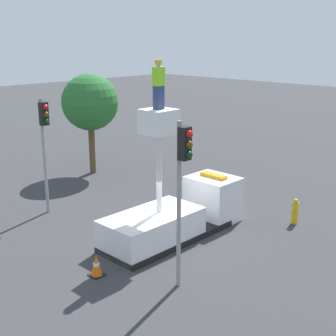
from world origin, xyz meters
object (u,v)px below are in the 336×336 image
object	(u,v)px
traffic_light_across	(44,133)
worker	(159,85)
fire_hydrant	(295,211)
bucket_truck	(176,214)
traffic_cone_rear	(96,266)
tree_left_bg	(90,103)
traffic_light_pole	(183,173)

from	to	relation	value
traffic_light_across	worker	bearing A→B (deg)	-78.11
traffic_light_across	fire_hydrant	bearing A→B (deg)	-52.70
bucket_truck	traffic_light_across	distance (m)	6.83
bucket_truck	traffic_cone_rear	size ratio (longest dim) A/B	8.64
tree_left_bg	traffic_cone_rear	bearing A→B (deg)	-126.57
worker	traffic_cone_rear	distance (m)	6.66
worker	tree_left_bg	distance (m)	10.68
traffic_light_pole	traffic_light_across	size ratio (longest dim) A/B	1.03
worker	traffic_light_across	distance (m)	6.45
bucket_truck	fire_hydrant	bearing A→B (deg)	-32.39
bucket_truck	traffic_cone_rear	distance (m)	4.32
worker	traffic_light_pole	size ratio (longest dim) A/B	0.32
bucket_truck	traffic_light_pole	size ratio (longest dim) A/B	1.21
traffic_light_across	traffic_cone_rear	world-z (taller)	traffic_light_across
bucket_truck	traffic_light_pole	bearing A→B (deg)	-134.12
traffic_light_pole	traffic_light_across	bearing A→B (deg)	85.72
worker	fire_hydrant	xyz separation A→B (m)	(5.38, -2.82, -5.56)
traffic_light_pole	fire_hydrant	bearing A→B (deg)	0.61
worker	traffic_cone_rear	xyz separation A→B (m)	(-3.34, -0.36, -5.75)
traffic_light_pole	traffic_light_across	world-z (taller)	traffic_light_pole
fire_hydrant	traffic_cone_rear	distance (m)	9.06
bucket_truck	traffic_light_across	xyz separation A→B (m)	(-2.16, 5.85, 2.77)
traffic_light_pole	traffic_cone_rear	bearing A→B (deg)	119.72
bucket_truck	fire_hydrant	world-z (taller)	bucket_truck
fire_hydrant	tree_left_bg	xyz separation A→B (m)	(-1.28, 12.49, 3.58)
traffic_cone_rear	fire_hydrant	bearing A→B (deg)	-15.79
traffic_light_across	fire_hydrant	size ratio (longest dim) A/B	4.64
traffic_light_across	fire_hydrant	xyz separation A→B (m)	(6.61, -8.68, -3.14)
traffic_light_across	fire_hydrant	world-z (taller)	traffic_light_across
traffic_light_pole	fire_hydrant	distance (m)	7.96
fire_hydrant	tree_left_bg	world-z (taller)	tree_left_bg
traffic_light_pole	traffic_light_across	distance (m)	8.78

